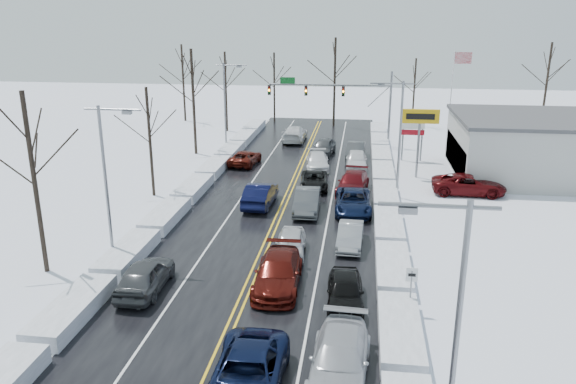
# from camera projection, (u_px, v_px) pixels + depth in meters

# --- Properties ---
(ground) EXTENTS (160.00, 160.00, 0.00)m
(ground) POSITION_uv_depth(u_px,v_px,m) (268.00, 240.00, 35.50)
(ground) COLOR silver
(ground) RESTS_ON ground
(road_surface) EXTENTS (14.00, 84.00, 0.01)m
(road_surface) POSITION_uv_depth(u_px,v_px,m) (273.00, 229.00, 37.39)
(road_surface) COLOR black
(road_surface) RESTS_ON ground
(snow_bank_left) EXTENTS (1.83, 72.00, 0.81)m
(snow_bank_left) POSITION_uv_depth(u_px,v_px,m) (163.00, 224.00, 38.34)
(snow_bank_left) COLOR white
(snow_bank_left) RESTS_ON ground
(snow_bank_right) EXTENTS (1.83, 72.00, 0.81)m
(snow_bank_right) POSITION_uv_depth(u_px,v_px,m) (389.00, 235.00, 36.44)
(snow_bank_right) COLOR white
(snow_bank_right) RESTS_ON ground
(traffic_signal_mast) EXTENTS (13.28, 0.39, 8.00)m
(traffic_signal_mast) POSITION_uv_depth(u_px,v_px,m) (343.00, 95.00, 59.87)
(traffic_signal_mast) COLOR slate
(traffic_signal_mast) RESTS_ON ground
(tires_plus_sign) EXTENTS (3.20, 0.34, 6.00)m
(tires_plus_sign) POSITION_uv_depth(u_px,v_px,m) (420.00, 121.00, 47.79)
(tires_plus_sign) COLOR slate
(tires_plus_sign) RESTS_ON ground
(used_vehicles_sign) EXTENTS (2.20, 0.22, 4.65)m
(used_vehicles_sign) POSITION_uv_depth(u_px,v_px,m) (413.00, 127.00, 53.97)
(used_vehicles_sign) COLOR slate
(used_vehicles_sign) RESTS_ON ground
(speed_limit_sign) EXTENTS (0.55, 0.09, 2.35)m
(speed_limit_sign) POSITION_uv_depth(u_px,v_px,m) (411.00, 282.00, 26.42)
(speed_limit_sign) COLOR slate
(speed_limit_sign) RESTS_ON ground
(flagpole) EXTENTS (1.87, 1.20, 10.00)m
(flagpole) POSITION_uv_depth(u_px,v_px,m) (453.00, 90.00, 60.16)
(flagpole) COLOR silver
(flagpole) RESTS_ON ground
(dealership_building) EXTENTS (20.40, 12.40, 5.30)m
(dealership_building) POSITION_uv_depth(u_px,v_px,m) (574.00, 147.00, 48.70)
(dealership_building) COLOR #A3A39F
(dealership_building) RESTS_ON ground
(streetlight_se) EXTENTS (3.20, 0.25, 9.00)m
(streetlight_se) POSITION_uv_depth(u_px,v_px,m) (451.00, 324.00, 15.85)
(streetlight_se) COLOR slate
(streetlight_se) RESTS_ON ground
(streetlight_ne) EXTENTS (3.20, 0.25, 9.00)m
(streetlight_ne) POSITION_uv_depth(u_px,v_px,m) (398.00, 130.00, 42.31)
(streetlight_ne) COLOR slate
(streetlight_ne) RESTS_ON ground
(streetlight_sw) EXTENTS (3.20, 0.25, 9.00)m
(streetlight_sw) POSITION_uv_depth(u_px,v_px,m) (108.00, 172.00, 31.16)
(streetlight_sw) COLOR slate
(streetlight_sw) RESTS_ON ground
(streetlight_nw) EXTENTS (3.20, 0.25, 9.00)m
(streetlight_nw) POSITION_uv_depth(u_px,v_px,m) (227.00, 100.00, 57.62)
(streetlight_nw) COLOR slate
(streetlight_nw) RESTS_ON ground
(tree_left_b) EXTENTS (4.00, 4.00, 10.00)m
(tree_left_b) POSITION_uv_depth(u_px,v_px,m) (30.00, 149.00, 29.17)
(tree_left_b) COLOR #2D231C
(tree_left_b) RESTS_ON ground
(tree_left_c) EXTENTS (3.40, 3.40, 8.50)m
(tree_left_c) POSITION_uv_depth(u_px,v_px,m) (148.00, 121.00, 42.59)
(tree_left_c) COLOR #2D231C
(tree_left_c) RESTS_ON ground
(tree_left_d) EXTENTS (4.20, 4.20, 10.50)m
(tree_left_d) POSITION_uv_depth(u_px,v_px,m) (193.00, 82.00, 55.48)
(tree_left_d) COLOR #2D231C
(tree_left_d) RESTS_ON ground
(tree_left_e) EXTENTS (3.80, 3.80, 9.50)m
(tree_left_e) POSITION_uv_depth(u_px,v_px,m) (225.00, 76.00, 66.99)
(tree_left_e) COLOR #2D231C
(tree_left_e) RESTS_ON ground
(tree_far_a) EXTENTS (4.00, 4.00, 10.00)m
(tree_far_a) POSITION_uv_depth(u_px,v_px,m) (183.00, 68.00, 73.45)
(tree_far_a) COLOR #2D231C
(tree_far_a) RESTS_ON ground
(tree_far_b) EXTENTS (3.60, 3.60, 9.00)m
(tree_far_b) POSITION_uv_depth(u_px,v_px,m) (274.00, 74.00, 73.10)
(tree_far_b) COLOR #2D231C
(tree_far_b) RESTS_ON ground
(tree_far_c) EXTENTS (4.40, 4.40, 11.00)m
(tree_far_c) POSITION_uv_depth(u_px,v_px,m) (335.00, 65.00, 69.79)
(tree_far_c) COLOR #2D231C
(tree_far_c) RESTS_ON ground
(tree_far_d) EXTENTS (3.40, 3.40, 8.50)m
(tree_far_d) POSITION_uv_depth(u_px,v_px,m) (415.00, 79.00, 70.48)
(tree_far_d) COLOR #2D231C
(tree_far_d) RESTS_ON ground
(tree_far_e) EXTENTS (4.20, 4.20, 10.50)m
(tree_far_e) POSITION_uv_depth(u_px,v_px,m) (549.00, 69.00, 68.52)
(tree_far_e) COLOR #2D231C
(tree_far_e) RESTS_ON ground
(queued_car_3) EXTENTS (2.46, 5.73, 1.64)m
(queued_car_3) POSITION_uv_depth(u_px,v_px,m) (278.00, 287.00, 29.46)
(queued_car_3) COLOR #480E09
(queued_car_3) RESTS_ON ground
(queued_car_4) EXTENTS (1.96, 4.37, 1.46)m
(queued_car_4) POSITION_uv_depth(u_px,v_px,m) (291.00, 255.00, 33.39)
(queued_car_4) COLOR silver
(queued_car_4) RESTS_ON ground
(queued_car_5) EXTENTS (1.85, 5.02, 1.64)m
(queued_car_5) POSITION_uv_depth(u_px,v_px,m) (307.00, 212.00, 40.68)
(queued_car_5) COLOR #46494B
(queued_car_5) RESTS_ON ground
(queued_car_6) EXTENTS (2.58, 4.94, 1.33)m
(queued_car_6) POSITION_uv_depth(u_px,v_px,m) (314.00, 188.00, 46.24)
(queued_car_6) COLOR black
(queued_car_6) RESTS_ON ground
(queued_car_7) EXTENTS (2.56, 5.19, 1.45)m
(queued_car_7) POSITION_uv_depth(u_px,v_px,m) (317.00, 169.00, 52.06)
(queued_car_7) COLOR white
(queued_car_7) RESTS_ON ground
(queued_car_8) EXTENTS (2.58, 5.07, 1.65)m
(queued_car_8) POSITION_uv_depth(u_px,v_px,m) (323.00, 155.00, 57.28)
(queued_car_8) COLOR #444749
(queued_car_8) RESTS_ON ground
(queued_car_11) EXTENTS (2.55, 5.72, 1.63)m
(queued_car_11) POSITION_uv_depth(u_px,v_px,m) (339.00, 377.00, 22.14)
(queued_car_11) COLOR #AFB1B7
(queued_car_11) RESTS_ON ground
(queued_car_12) EXTENTS (1.98, 4.50, 1.51)m
(queued_car_12) POSITION_uv_depth(u_px,v_px,m) (345.00, 305.00, 27.64)
(queued_car_12) COLOR black
(queued_car_12) RESTS_ON ground
(queued_car_13) EXTENTS (1.64, 4.30, 1.40)m
(queued_car_13) POSITION_uv_depth(u_px,v_px,m) (350.00, 246.00, 34.63)
(queued_car_13) COLOR gray
(queued_car_13) RESTS_ON ground
(queued_car_14) EXTENTS (2.72, 5.62, 1.54)m
(queued_car_14) POSITION_uv_depth(u_px,v_px,m) (353.00, 212.00, 40.70)
(queued_car_14) COLOR black
(queued_car_14) RESTS_ON ground
(queued_car_15) EXTENTS (2.83, 5.73, 1.60)m
(queued_car_15) POSITION_uv_depth(u_px,v_px,m) (352.00, 193.00, 45.07)
(queued_car_15) COLOR #500A0F
(queued_car_15) RESTS_ON ground
(queued_car_16) EXTENTS (2.00, 4.80, 1.62)m
(queued_car_16) POSITION_uv_depth(u_px,v_px,m) (356.00, 168.00, 52.26)
(queued_car_16) COLOR white
(queued_car_16) RESTS_ON ground
(queued_car_17) EXTENTS (1.92, 4.87, 1.58)m
(queued_car_17) POSITION_uv_depth(u_px,v_px,m) (355.00, 158.00, 55.75)
(queued_car_17) COLOR #3D3F41
(queued_car_17) RESTS_ON ground
(oncoming_car_0) EXTENTS (2.01, 5.29, 1.72)m
(oncoming_car_0) POSITION_uv_depth(u_px,v_px,m) (260.00, 205.00, 42.07)
(oncoming_car_0) COLOR black
(oncoming_car_0) RESTS_ON ground
(oncoming_car_1) EXTENTS (2.73, 5.07, 1.35)m
(oncoming_car_1) POSITION_uv_depth(u_px,v_px,m) (245.00, 165.00, 53.48)
(oncoming_car_1) COLOR #4E110A
(oncoming_car_1) RESTS_ON ground
(oncoming_car_2) EXTENTS (2.51, 5.96, 1.72)m
(oncoming_car_2) POSITION_uv_depth(u_px,v_px,m) (295.00, 141.00, 63.37)
(oncoming_car_2) COLOR silver
(oncoming_car_2) RESTS_ON ground
(oncoming_car_3) EXTENTS (2.09, 4.95, 1.67)m
(oncoming_car_3) POSITION_uv_depth(u_px,v_px,m) (146.00, 290.00, 29.09)
(oncoming_car_3) COLOR #3F4144
(oncoming_car_3) RESTS_ON ground
(parked_car_0) EXTENTS (5.82, 2.80, 1.60)m
(parked_car_0) POSITION_uv_depth(u_px,v_px,m) (468.00, 194.00, 44.69)
(parked_car_0) COLOR #4B0A0C
(parked_car_0) RESTS_ON ground
(parked_car_1) EXTENTS (2.20, 4.70, 1.33)m
(parked_car_1) POSITION_uv_depth(u_px,v_px,m) (494.00, 180.00, 48.34)
(parked_car_1) COLOR #424547
(parked_car_1) RESTS_ON ground
(parked_car_2) EXTENTS (1.81, 4.03, 1.34)m
(parked_car_2) POSITION_uv_depth(u_px,v_px,m) (459.00, 165.00, 53.28)
(parked_car_2) COLOR black
(parked_car_2) RESTS_ON ground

